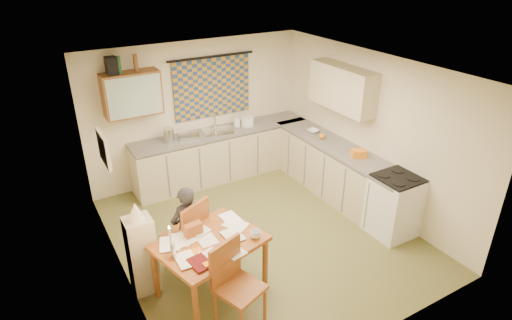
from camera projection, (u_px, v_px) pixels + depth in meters
floor at (261, 234)px, 6.43m from camera, size 4.00×4.50×0.02m
ceiling at (263, 68)px, 5.32m from camera, size 4.00×4.50×0.02m
wall_back at (197, 111)px, 7.63m from camera, size 4.00×0.02×2.50m
wall_front at (382, 248)px, 4.12m from camera, size 4.00×0.02×2.50m
wall_left at (114, 197)px, 4.97m from camera, size 0.02×4.50×2.50m
wall_right at (371, 131)px, 6.78m from camera, size 0.02×4.50×2.50m
window_blind at (212, 88)px, 7.56m from camera, size 1.45×0.03×1.05m
curtain_rod at (211, 57)px, 7.30m from camera, size 1.60×0.04×0.04m
wall_cabinet at (132, 94)px, 6.73m from camera, size 0.90×0.34×0.70m
wall_cabinet_glass at (135, 97)px, 6.60m from camera, size 0.84×0.02×0.64m
upper_cabinet_right at (342, 88)px, 6.86m from camera, size 0.34×1.30×0.70m
framed_print at (104, 149)px, 5.10m from camera, size 0.04×0.50×0.40m
print_canvas at (106, 149)px, 5.11m from camera, size 0.01×0.42×0.32m
counter_back at (222, 154)px, 7.89m from camera, size 3.30×0.62×0.92m
counter_right at (337, 172)px, 7.25m from camera, size 0.62×2.95×0.92m
stove at (394, 205)px, 6.26m from camera, size 0.61×0.61×0.95m
sink at (219, 133)px, 7.67m from camera, size 0.62×0.54×0.10m
tap at (215, 121)px, 7.74m from camera, size 0.04×0.04×0.28m
dish_rack at (189, 136)px, 7.38m from camera, size 0.42×0.38×0.06m
kettle at (169, 135)px, 7.18m from camera, size 0.24×0.24×0.24m
mixing_bowl at (247, 121)px, 7.88m from camera, size 0.32×0.32×0.16m
soap_bottle at (237, 121)px, 7.82m from camera, size 0.12×0.12×0.21m
bowl at (313, 131)px, 7.60m from camera, size 0.31×0.31×0.05m
orange_bag at (359, 153)px, 6.68m from camera, size 0.27×0.24×0.12m
fruit_orange at (322, 136)px, 7.33m from camera, size 0.10×0.10×0.10m
speaker at (111, 66)px, 6.41m from camera, size 0.16×0.20×0.26m
bottle_green at (119, 65)px, 6.46m from camera, size 0.07×0.07×0.26m
bottle_brown at (136, 63)px, 6.57m from camera, size 0.08×0.08×0.26m
dining_table at (211, 266)px, 5.19m from camera, size 1.39×1.18×0.75m
chair_far at (187, 246)px, 5.64m from camera, size 0.62×0.62×1.04m
chair_near at (239, 300)px, 4.78m from camera, size 0.59×0.59×1.02m
person at (187, 229)px, 5.50m from camera, size 0.55×0.45×1.22m
shelf_stand at (142, 255)px, 5.17m from camera, size 0.32×0.30×1.03m
lampshade at (136, 211)px, 4.90m from camera, size 0.20×0.20×0.22m
letter_rack at (193, 230)px, 5.11m from camera, size 0.23×0.12×0.16m
mug at (255, 234)px, 5.08m from camera, size 0.14×0.14×0.10m
magazine at (192, 267)px, 4.60m from camera, size 0.29×0.34×0.03m
book at (190, 260)px, 4.72m from camera, size 0.25×0.31×0.02m
orange_box at (209, 264)px, 4.63m from camera, size 0.13×0.09×0.04m
eyeglasses at (235, 248)px, 4.91m from camera, size 0.13×0.11×0.02m
candle_holder at (173, 250)px, 4.74m from camera, size 0.06×0.06×0.18m
candle at (170, 237)px, 4.63m from camera, size 0.02×0.02×0.22m
candle_flame at (169, 227)px, 4.58m from camera, size 0.02×0.02×0.02m
papers at (202, 241)px, 5.03m from camera, size 1.17×0.95×0.02m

